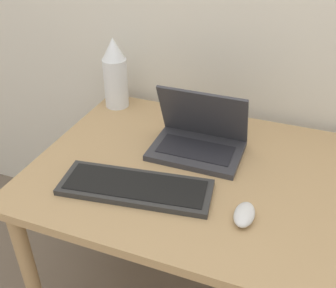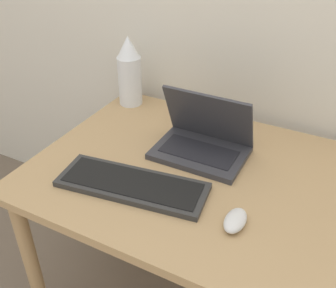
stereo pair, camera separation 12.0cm
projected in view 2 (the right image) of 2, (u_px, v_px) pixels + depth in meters
The scene contains 5 objects.
desk at pixel (202, 193), 1.30m from camera, with size 1.08×0.79×0.70m.
laptop at pixel (203, 140), 1.32m from camera, with size 0.30×0.22×0.22m.
keyboard at pixel (132, 185), 1.18m from camera, with size 0.47×0.22×0.02m.
mouse at pixel (235, 220), 1.04m from camera, with size 0.06×0.10×0.03m.
vase at pixel (129, 72), 1.58m from camera, with size 0.10×0.10×0.29m.
Camera 2 is at (0.36, -0.54, 1.46)m, focal length 42.00 mm.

